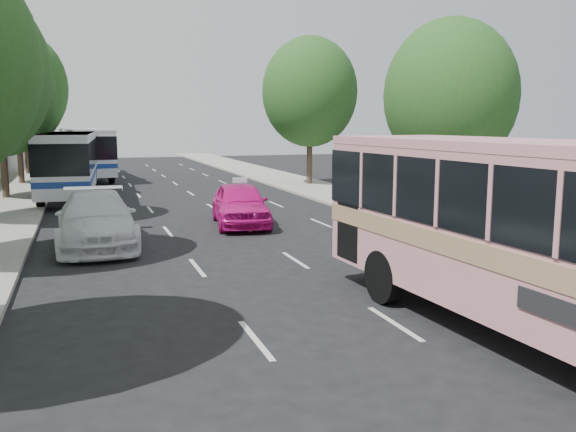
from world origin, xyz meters
name	(u,v)px	position (x,y,z in m)	size (l,w,h in m)	color
ground	(312,301)	(0.00, 0.00, 0.00)	(120.00, 120.00, 0.00)	black
sidewalk_left	(4,203)	(-8.50, 20.00, 0.07)	(4.00, 90.00, 0.15)	#9E998E
sidewalk_right	(326,191)	(8.50, 20.00, 0.06)	(4.00, 90.00, 0.12)	#9E998E
tree_left_d	(0,90)	(-8.52, 21.94, 5.63)	(5.52, 5.52, 8.60)	#38281E
tree_left_e	(17,83)	(-8.42, 29.94, 6.43)	(6.30, 6.30, 9.82)	#38281E
tree_left_f	(24,95)	(-8.62, 37.94, 6.00)	(5.88, 5.88, 9.16)	#38281E
tree_right_near	(453,91)	(8.78, 7.94, 5.20)	(5.10, 5.10, 7.95)	#38281E
tree_right_far	(311,88)	(9.08, 23.94, 6.12)	(6.00, 6.00, 9.35)	#38281E
pink_bus	(553,222)	(2.96, -4.00, 2.29)	(3.63, 11.68, 3.68)	#CF858B
pink_taxi	(240,204)	(1.00, 10.53, 0.85)	(2.00, 4.96, 1.69)	#D71284
white_pickup	(96,220)	(-4.45, 8.05, 0.88)	(2.45, 6.03, 1.75)	white
tour_coach_front	(69,159)	(-5.42, 21.91, 2.08)	(3.12, 11.67, 3.46)	white
tour_coach_rear	(85,149)	(-4.50, 33.33, 2.13)	(3.76, 12.02, 3.54)	white
taxi_roof_sign	(240,180)	(1.00, 10.53, 1.78)	(0.55, 0.18, 0.18)	silver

